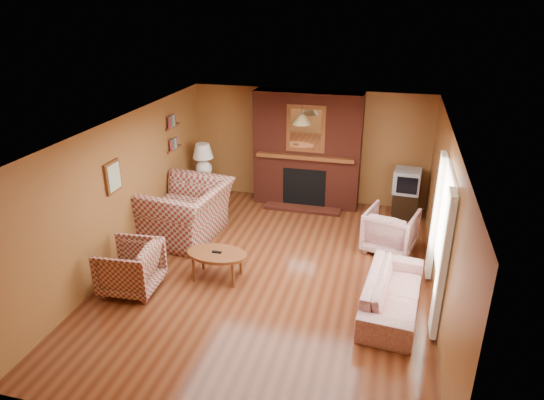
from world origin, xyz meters
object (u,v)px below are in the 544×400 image
(side_table, at_px, (205,190))
(table_lamp, at_px, (203,158))
(fireplace, at_px, (307,151))
(plaid_armchair, at_px, (130,267))
(floral_armchair, at_px, (390,230))
(plaid_loveseat, at_px, (186,211))
(coffee_table, at_px, (217,256))
(tv_stand, at_px, (404,204))
(floral_sofa, at_px, (393,293))
(crt_tv, at_px, (407,181))

(side_table, xyz_separation_m, table_lamp, (0.00, 0.00, 0.70))
(fireplace, relative_size, plaid_armchair, 2.87)
(table_lamp, bearing_deg, floral_armchair, -16.63)
(plaid_armchair, height_order, floral_armchair, floral_armchair)
(plaid_loveseat, height_order, coffee_table, plaid_loveseat)
(plaid_loveseat, distance_m, floral_armchair, 3.68)
(side_table, xyz_separation_m, tv_stand, (4.15, 0.35, -0.04))
(plaid_loveseat, height_order, plaid_armchair, plaid_loveseat)
(coffee_table, xyz_separation_m, tv_stand, (2.85, 3.12, -0.13))
(floral_armchair, xyz_separation_m, coffee_table, (-2.61, -1.61, 0.02))
(fireplace, bearing_deg, plaid_loveseat, -131.46)
(fireplace, relative_size, floral_sofa, 1.29)
(side_table, bearing_deg, crt_tv, 4.74)
(side_table, bearing_deg, floral_armchair, -16.63)
(floral_sofa, relative_size, table_lamp, 2.63)
(plaid_loveseat, height_order, floral_sofa, plaid_loveseat)
(fireplace, height_order, plaid_armchair, fireplace)
(crt_tv, bearing_deg, side_table, -175.26)
(floral_sofa, distance_m, tv_stand, 3.30)
(coffee_table, distance_m, crt_tv, 4.24)
(plaid_armchair, height_order, crt_tv, crt_tv)
(plaid_loveseat, height_order, tv_stand, plaid_loveseat)
(fireplace, height_order, table_lamp, fireplace)
(floral_sofa, relative_size, side_table, 3.02)
(plaid_loveseat, distance_m, side_table, 1.59)
(table_lamp, xyz_separation_m, tv_stand, (4.15, 0.35, -0.75))
(coffee_table, bearing_deg, side_table, 115.16)
(floral_sofa, bearing_deg, crt_tv, 2.84)
(plaid_armchair, distance_m, floral_armchair, 4.37)
(floral_sofa, bearing_deg, plaid_loveseat, 75.12)
(floral_armchair, bearing_deg, plaid_loveseat, 21.78)
(coffee_table, height_order, crt_tv, crt_tv)
(floral_armchair, height_order, tv_stand, floral_armchair)
(plaid_armchair, height_order, coffee_table, plaid_armchair)
(tv_stand, bearing_deg, plaid_loveseat, -154.39)
(fireplace, bearing_deg, side_table, -165.71)
(table_lamp, bearing_deg, side_table, 0.00)
(plaid_loveseat, bearing_deg, side_table, -165.25)
(fireplace, distance_m, floral_sofa, 4.07)
(floral_armchair, relative_size, crt_tv, 1.54)
(plaid_loveseat, height_order, crt_tv, plaid_loveseat)
(plaid_armchair, xyz_separation_m, tv_stand, (4.00, 3.75, -0.12))
(coffee_table, distance_m, table_lamp, 3.13)
(floral_sofa, bearing_deg, tv_stand, 2.84)
(fireplace, bearing_deg, floral_armchair, -43.24)
(fireplace, height_order, side_table, fireplace)
(fireplace, bearing_deg, table_lamp, -165.71)
(plaid_armchair, relative_size, tv_stand, 1.57)
(floral_armchair, height_order, table_lamp, table_lamp)
(plaid_loveseat, height_order, side_table, plaid_loveseat)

